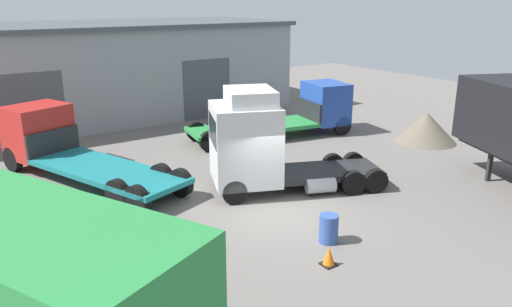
# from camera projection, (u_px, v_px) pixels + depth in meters

# --- Properties ---
(ground_plane) EXTENTS (60.00, 60.00, 0.00)m
(ground_plane) POSITION_uv_depth(u_px,v_px,m) (279.00, 215.00, 17.03)
(ground_plane) COLOR slate
(warehouse_building) EXTENTS (23.08, 10.08, 5.65)m
(warehouse_building) POSITION_uv_depth(u_px,v_px,m) (99.00, 69.00, 31.01)
(warehouse_building) COLOR #93999E
(warehouse_building) RESTS_ON ground_plane
(tractor_unit_white) EXTENTS (6.95, 4.78, 3.96)m
(tractor_unit_white) POSITION_uv_depth(u_px,v_px,m) (258.00, 144.00, 18.65)
(tractor_unit_white) COLOR silver
(tractor_unit_white) RESTS_ON ground_plane
(flatbed_truck_blue) EXTENTS (8.95, 3.86, 2.70)m
(flatbed_truck_blue) POSITION_uv_depth(u_px,v_px,m) (303.00, 111.00, 26.85)
(flatbed_truck_blue) COLOR #2347A3
(flatbed_truck_blue) RESTS_ON ground_plane
(flatbed_truck_red) EXTENTS (5.33, 9.20, 2.74)m
(flatbed_truck_red) POSITION_uv_depth(u_px,v_px,m) (60.00, 144.00, 20.71)
(flatbed_truck_red) COLOR red
(flatbed_truck_red) RESTS_ON ground_plane
(gravel_pile) EXTENTS (3.12, 3.12, 1.53)m
(gravel_pile) POSITION_uv_depth(u_px,v_px,m) (426.00, 127.00, 25.49)
(gravel_pile) COLOR #665B4C
(gravel_pile) RESTS_ON ground_plane
(oil_drum) EXTENTS (0.58, 0.58, 0.88)m
(oil_drum) POSITION_uv_depth(u_px,v_px,m) (329.00, 229.00, 15.04)
(oil_drum) COLOR #33519E
(oil_drum) RESTS_ON ground_plane
(traffic_cone) EXTENTS (0.40, 0.40, 0.55)m
(traffic_cone) POSITION_uv_depth(u_px,v_px,m) (329.00, 257.00, 13.78)
(traffic_cone) COLOR black
(traffic_cone) RESTS_ON ground_plane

